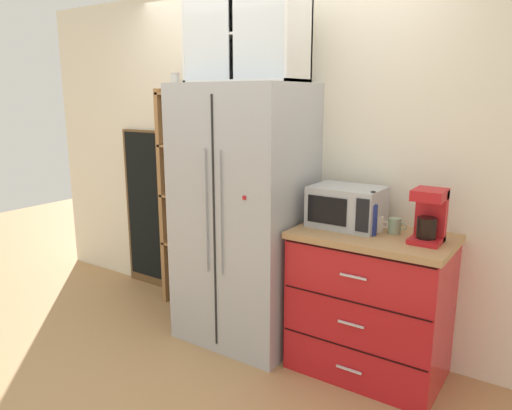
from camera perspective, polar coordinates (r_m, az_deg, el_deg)
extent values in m
plane|color=tan|center=(3.72, -1.45, -15.13)|extent=(10.65, 10.65, 0.00)
cube|color=silver|center=(3.65, 2.11, 5.46)|extent=(4.96, 0.10, 2.55)
cube|color=#ADAFB5|center=(3.40, -1.40, -1.29)|extent=(0.86, 0.67, 1.83)
cube|color=black|center=(3.14, -5.00, -2.54)|extent=(0.01, 0.01, 1.68)
cylinder|color=#ADAFB5|center=(3.14, -6.01, -0.81)|extent=(0.02, 0.02, 0.82)
cylinder|color=#ADAFB5|center=(3.07, -4.29, -1.10)|extent=(0.02, 0.02, 0.82)
cube|color=red|center=(2.94, -1.41, 0.88)|extent=(0.02, 0.01, 0.02)
cube|color=brown|center=(4.10, -6.56, 0.88)|extent=(0.51, 0.04, 1.80)
cube|color=#9E7042|center=(4.13, -10.12, 0.87)|extent=(0.04, 0.25, 1.80)
cube|color=#9E7042|center=(3.85, -5.56, 0.15)|extent=(0.04, 0.25, 1.80)
cube|color=#9E7042|center=(4.09, -7.76, -4.64)|extent=(0.45, 0.25, 0.02)
cylinder|color=silver|center=(4.14, -8.70, -3.44)|extent=(0.07, 0.07, 0.12)
cylinder|color=#CCB78C|center=(4.14, -8.70, -3.68)|extent=(0.06, 0.06, 0.08)
cylinder|color=#B2B2B7|center=(4.12, -8.74, -2.53)|extent=(0.06, 0.06, 0.01)
cylinder|color=silver|center=(4.01, -6.91, -4.01)|extent=(0.07, 0.07, 0.11)
cylinder|color=#382316|center=(4.01, -6.91, -4.23)|extent=(0.06, 0.06, 0.08)
cylinder|color=#B2B2B7|center=(3.99, -6.94, -3.16)|extent=(0.07, 0.07, 0.01)
cube|color=#9E7042|center=(3.98, -7.94, 1.03)|extent=(0.45, 0.25, 0.02)
cylinder|color=silver|center=(4.04, -8.97, 1.99)|extent=(0.06, 0.06, 0.10)
cylinder|color=white|center=(4.04, -8.96, 1.79)|extent=(0.06, 0.06, 0.07)
cylinder|color=#B2B2B7|center=(4.03, -8.99, 2.74)|extent=(0.06, 0.06, 0.01)
cylinder|color=silver|center=(3.91, -7.04, 1.76)|extent=(0.07, 0.07, 0.11)
cylinder|color=#2D2D2D|center=(3.91, -7.04, 1.53)|extent=(0.06, 0.06, 0.07)
cylinder|color=#B2B2B7|center=(3.90, -7.07, 2.63)|extent=(0.07, 0.07, 0.01)
cube|color=#9E7042|center=(3.92, -8.12, 6.94)|extent=(0.45, 0.25, 0.02)
cylinder|color=silver|center=(4.00, -9.42, 8.08)|extent=(0.07, 0.07, 0.13)
cylinder|color=beige|center=(4.00, -9.41, 7.80)|extent=(0.06, 0.06, 0.09)
cylinder|color=#B2B2B7|center=(3.99, -9.46, 9.09)|extent=(0.06, 0.06, 0.01)
cylinder|color=silver|center=(3.92, -8.26, 8.01)|extent=(0.07, 0.07, 0.13)
cylinder|color=white|center=(3.92, -8.25, 7.73)|extent=(0.06, 0.06, 0.09)
cylinder|color=#B2B2B7|center=(3.91, -8.29, 9.04)|extent=(0.06, 0.06, 0.01)
cylinder|color=silver|center=(3.83, -6.78, 7.95)|extent=(0.08, 0.08, 0.13)
cylinder|color=#B77A38|center=(3.84, -6.77, 7.67)|extent=(0.07, 0.07, 0.09)
cylinder|color=#B2B2B7|center=(3.83, -6.81, 9.01)|extent=(0.07, 0.07, 0.01)
cube|color=#9E7042|center=(3.90, -8.31, 12.98)|extent=(0.45, 0.25, 0.02)
cylinder|color=silver|center=(3.96, -9.55, 14.05)|extent=(0.07, 0.07, 0.14)
cylinder|color=brown|center=(3.96, -9.54, 13.75)|extent=(0.06, 0.06, 0.09)
cylinder|color=#B2B2B7|center=(3.96, -9.59, 15.13)|extent=(0.07, 0.07, 0.01)
cylinder|color=silver|center=(3.85, -7.26, 13.90)|extent=(0.07, 0.07, 0.10)
cylinder|color=#E0C67F|center=(3.85, -7.25, 13.67)|extent=(0.06, 0.06, 0.07)
cylinder|color=#B2B2B7|center=(3.85, -7.28, 14.74)|extent=(0.07, 0.07, 0.01)
cube|color=red|center=(3.18, 13.34, -11.64)|extent=(0.92, 0.56, 0.88)
cube|color=tan|center=(3.02, 13.79, -3.63)|extent=(0.95, 0.59, 0.04)
cube|color=black|center=(3.01, 11.14, -16.37)|extent=(0.90, 0.00, 0.01)
cube|color=silver|center=(3.07, 10.96, -18.66)|extent=(0.16, 0.01, 0.01)
cube|color=black|center=(2.88, 11.40, -11.24)|extent=(0.90, 0.00, 0.01)
cube|color=silver|center=(2.93, 11.21, -13.73)|extent=(0.16, 0.01, 0.01)
cube|color=black|center=(2.78, 11.67, -5.68)|extent=(0.90, 0.00, 0.01)
cube|color=silver|center=(2.81, 11.47, -8.35)|extent=(0.16, 0.01, 0.01)
cube|color=#ADAFB5|center=(3.10, 10.72, -0.20)|extent=(0.44, 0.32, 0.26)
cube|color=black|center=(2.98, 8.40, -0.64)|extent=(0.26, 0.01, 0.17)
cube|color=black|center=(2.89, 12.50, -1.22)|extent=(0.08, 0.01, 0.20)
cube|color=red|center=(2.91, 19.55, -3.95)|extent=(0.17, 0.20, 0.03)
cube|color=red|center=(2.94, 20.10, -1.09)|extent=(0.17, 0.06, 0.30)
cube|color=red|center=(2.85, 19.95, 1.17)|extent=(0.17, 0.20, 0.06)
cylinder|color=black|center=(2.88, 19.61, -2.57)|extent=(0.11, 0.11, 0.12)
cylinder|color=#8CA37F|center=(3.03, 16.15, -2.39)|extent=(0.08, 0.08, 0.10)
torus|color=#8CA37F|center=(3.02, 17.08, -2.43)|extent=(0.05, 0.01, 0.05)
cylinder|color=silver|center=(3.05, 14.19, -2.21)|extent=(0.08, 0.08, 0.09)
torus|color=silver|center=(3.03, 15.11, -2.26)|extent=(0.05, 0.01, 0.05)
cylinder|color=navy|center=(2.95, 13.59, -1.73)|extent=(0.07, 0.07, 0.19)
cone|color=navy|center=(2.93, 13.69, 0.14)|extent=(0.07, 0.07, 0.04)
cylinder|color=navy|center=(2.92, 13.72, 0.72)|extent=(0.03, 0.03, 0.07)
cylinder|color=black|center=(2.92, 13.76, 1.49)|extent=(0.03, 0.03, 0.01)
cube|color=silver|center=(3.46, 0.22, 19.26)|extent=(0.83, 0.02, 0.61)
cube|color=silver|center=(3.31, -1.28, 14.46)|extent=(0.83, 0.32, 0.02)
cube|color=silver|center=(3.58, -6.90, 18.94)|extent=(0.02, 0.32, 0.61)
cube|color=silver|center=(3.12, 5.16, 19.91)|extent=(0.02, 0.32, 0.61)
cube|color=silver|center=(3.33, -1.30, 19.49)|extent=(0.80, 0.30, 0.02)
cube|color=silver|center=(3.34, -6.01, 19.42)|extent=(0.38, 0.01, 0.57)
cube|color=silver|center=(3.09, 0.27, 20.03)|extent=(0.38, 0.01, 0.57)
cylinder|color=silver|center=(3.49, -5.30, 14.52)|extent=(0.05, 0.05, 0.00)
cylinder|color=silver|center=(3.49, -5.31, 15.06)|extent=(0.01, 0.01, 0.07)
cone|color=silver|center=(3.49, -5.33, 16.05)|extent=(0.06, 0.06, 0.05)
cylinder|color=silver|center=(3.31, -1.28, 14.67)|extent=(0.05, 0.05, 0.00)
cylinder|color=silver|center=(3.31, -1.28, 15.24)|extent=(0.01, 0.01, 0.07)
cone|color=silver|center=(3.32, -1.29, 16.27)|extent=(0.06, 0.06, 0.05)
cylinder|color=silver|center=(3.15, 3.18, 14.75)|extent=(0.05, 0.05, 0.00)
cylinder|color=silver|center=(3.16, 3.18, 15.35)|extent=(0.01, 0.01, 0.07)
cone|color=silver|center=(3.16, 3.20, 16.43)|extent=(0.06, 0.06, 0.05)
cylinder|color=white|center=(3.49, -4.86, 19.83)|extent=(0.06, 0.06, 0.07)
cylinder|color=white|center=(3.20, 2.57, 20.49)|extent=(0.06, 0.06, 0.07)
cube|color=brown|center=(4.50, -12.39, -0.58)|extent=(0.60, 0.04, 1.45)
cube|color=black|center=(4.48, -12.60, -0.26)|extent=(0.54, 0.01, 1.35)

